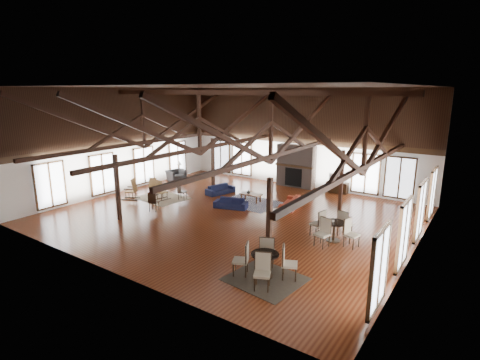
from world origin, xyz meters
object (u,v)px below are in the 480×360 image
Objects in this scene: sofa_navy_front at (231,203)px; coffee_table at (251,195)px; armchair at (176,175)px; tv_console at (337,187)px; sofa_orange at (290,202)px; cafe_table_near at (265,261)px; sofa_navy_left at (220,189)px; cafe_table_far at (334,228)px.

coffee_table is (0.23, 1.53, 0.14)m from sofa_navy_front.
tv_console is (9.85, 3.20, -0.05)m from armchair.
coffee_table is (-2.23, -0.28, 0.12)m from sofa_orange.
coffee_table is at bearing -86.89° from armchair.
armchair is 0.89× the size of tv_console.
sofa_navy_left is at bearing 135.51° from cafe_table_near.
sofa_navy_front is 3.05m from sofa_orange.
cafe_table_near reaches higher than coffee_table.
sofa_orange is 4.53m from cafe_table_far.
sofa_navy_front is 2.82m from sofa_navy_left.
coffee_table is at bearing 154.65° from cafe_table_far.
tv_console is at bearing 53.83° from coffee_table.
sofa_navy_left is 0.81× the size of cafe_table_far.
cafe_table_near is at bearing -81.25° from tv_console.
sofa_orange is at bearing 139.22° from cafe_table_far.
cafe_table_near reaches higher than tv_console.
sofa_orange is at bearing 19.35° from sofa_navy_front.
cafe_table_near is 4.14m from cafe_table_far.
coffee_table is 1.05× the size of armchair.
coffee_table is 0.93× the size of tv_console.
cafe_table_far is (5.65, -2.68, 0.17)m from coffee_table.
cafe_table_far is at bearing -96.56° from sofa_navy_left.
sofa_orange reaches higher than coffee_table.
coffee_table is at bearing 64.56° from sofa_navy_front.
sofa_navy_front is 0.92× the size of sofa_orange.
sofa_navy_front is 1.47× the size of coffee_table.
sofa_navy_left is 1.40× the size of tv_console.
sofa_navy_left is 1.51× the size of coffee_table.
sofa_navy_left is 8.54m from cafe_table_far.
cafe_table_far is at bearing -70.72° from tv_console.
tv_console is (3.18, 4.40, -0.07)m from coffee_table.
sofa_navy_left is 1.58× the size of armchair.
tv_console is at bearing 109.28° from cafe_table_far.
tv_console reaches higher than coffee_table.
cafe_table_near is at bearing -54.41° from coffee_table.
sofa_navy_left is 4.44m from armchair.
sofa_navy_left is 0.95× the size of sofa_orange.
cafe_table_far is 7.51m from tv_console.
sofa_orange is (4.55, -0.07, 0.01)m from sofa_navy_left.
sofa_navy_front is 6.84m from tv_console.
cafe_table_far is (12.33, -3.88, 0.19)m from armchair.
cafe_table_near reaches higher than sofa_orange.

